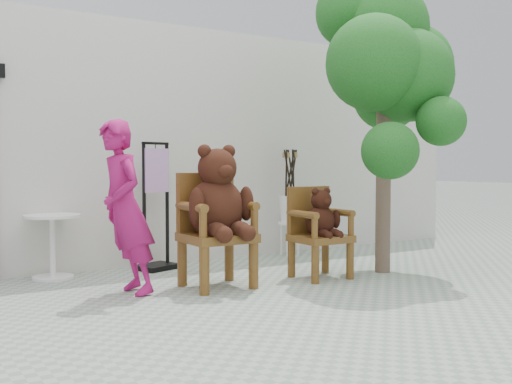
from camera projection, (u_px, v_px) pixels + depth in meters
ground_plane at (322, 299)px, 5.56m from camera, size 60.00×60.00×0.00m
back_wall at (180, 146)px, 8.12m from camera, size 9.00×1.00×3.00m
chair_big at (217, 207)px, 6.08m from camera, size 0.70×0.77×1.46m
chair_small at (319, 223)px, 6.60m from camera, size 0.57×0.54×1.00m
person at (126, 208)px, 5.71m from camera, size 0.45×0.64×1.67m
cafe_table at (52, 239)px, 6.54m from camera, size 0.60×0.60×0.70m
display_stand at (156, 220)px, 7.11m from camera, size 0.54×0.48×1.51m
stool_bucket at (290, 209)px, 8.21m from camera, size 0.32×0.32×1.45m
tree at (391, 63)px, 6.94m from camera, size 1.87×1.75×3.47m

